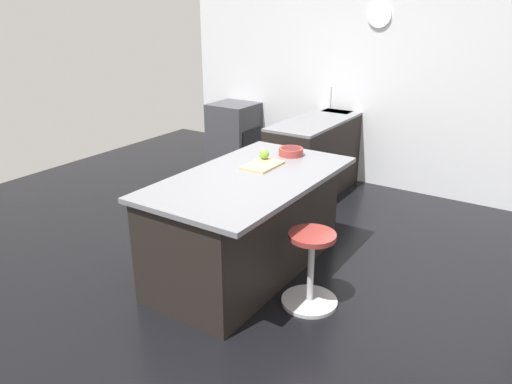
{
  "coord_description": "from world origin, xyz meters",
  "views": [
    {
      "loc": [
        2.98,
        2.31,
        2.19
      ],
      "look_at": [
        -0.13,
        0.27,
        0.75
      ],
      "focal_mm": 34.1,
      "sensor_mm": 36.0,
      "label": 1
    }
  ],
  "objects_px": {
    "cutting_board": "(263,165)",
    "fruit_bowl": "(291,151)",
    "oven_range": "(234,134)",
    "kitchen_island": "(247,223)",
    "apple_green": "(264,154)",
    "stool_by_window": "(311,271)"
  },
  "relations": [
    {
      "from": "cutting_board",
      "to": "fruit_bowl",
      "type": "height_order",
      "value": "fruit_bowl"
    },
    {
      "from": "oven_range",
      "to": "apple_green",
      "type": "relative_size",
      "value": 10.21
    },
    {
      "from": "kitchen_island",
      "to": "apple_green",
      "type": "height_order",
      "value": "apple_green"
    },
    {
      "from": "oven_range",
      "to": "apple_green",
      "type": "height_order",
      "value": "apple_green"
    },
    {
      "from": "stool_by_window",
      "to": "cutting_board",
      "type": "bearing_deg",
      "value": -120.67
    },
    {
      "from": "apple_green",
      "to": "fruit_bowl",
      "type": "height_order",
      "value": "apple_green"
    },
    {
      "from": "oven_range",
      "to": "stool_by_window",
      "type": "distance_m",
      "value": 3.65
    },
    {
      "from": "kitchen_island",
      "to": "apple_green",
      "type": "bearing_deg",
      "value": -169.7
    },
    {
      "from": "kitchen_island",
      "to": "stool_by_window",
      "type": "distance_m",
      "value": 0.74
    },
    {
      "from": "oven_range",
      "to": "kitchen_island",
      "type": "relative_size",
      "value": 0.47
    },
    {
      "from": "fruit_bowl",
      "to": "oven_range",
      "type": "bearing_deg",
      "value": -132.49
    },
    {
      "from": "stool_by_window",
      "to": "fruit_bowl",
      "type": "xyz_separation_m",
      "value": [
        -0.84,
        -0.67,
        0.64
      ]
    },
    {
      "from": "apple_green",
      "to": "oven_range",
      "type": "bearing_deg",
      "value": -138.54
    },
    {
      "from": "cutting_board",
      "to": "apple_green",
      "type": "height_order",
      "value": "apple_green"
    },
    {
      "from": "oven_range",
      "to": "cutting_board",
      "type": "bearing_deg",
      "value": 40.71
    },
    {
      "from": "oven_range",
      "to": "kitchen_island",
      "type": "distance_m",
      "value": 3.06
    },
    {
      "from": "oven_range",
      "to": "cutting_board",
      "type": "distance_m",
      "value": 2.89
    },
    {
      "from": "kitchen_island",
      "to": "cutting_board",
      "type": "relative_size",
      "value": 5.22
    },
    {
      "from": "stool_by_window",
      "to": "fruit_bowl",
      "type": "distance_m",
      "value": 1.25
    },
    {
      "from": "kitchen_island",
      "to": "fruit_bowl",
      "type": "bearing_deg",
      "value": 176.81
    },
    {
      "from": "oven_range",
      "to": "apple_green",
      "type": "xyz_separation_m",
      "value": [
        2.04,
        1.8,
        0.51
      ]
    },
    {
      "from": "stool_by_window",
      "to": "cutting_board",
      "type": "height_order",
      "value": "cutting_board"
    }
  ]
}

